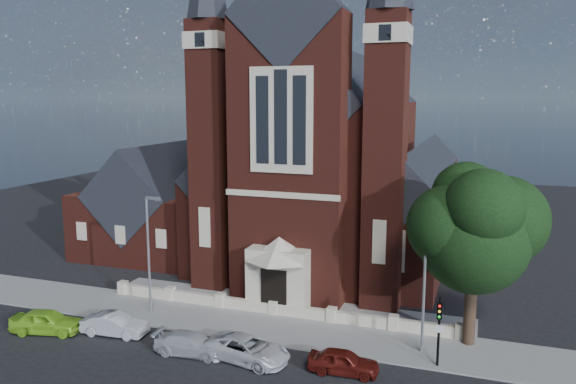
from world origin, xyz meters
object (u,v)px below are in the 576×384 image
at_px(church, 337,167).
at_px(street_tree, 476,232).
at_px(car_lime_van, 47,321).
at_px(car_silver_a, 115,325).
at_px(street_lamp_left, 149,248).
at_px(car_silver_b, 191,344).
at_px(traffic_signal, 439,323).
at_px(parish_hall, 159,210).
at_px(car_dark_red, 343,362).
at_px(street_lamp_right, 426,276).
at_px(car_white_suv, 247,349).

bearing_deg(church, street_tree, -53.83).
xyz_separation_m(car_lime_van, car_silver_a, (4.19, 1.12, -0.07)).
bearing_deg(street_tree, street_lamp_left, -175.24).
height_order(street_lamp_left, car_silver_b, street_lamp_left).
bearing_deg(traffic_signal, car_lime_van, -171.97).
height_order(parish_hall, car_dark_red, parish_hall).
bearing_deg(car_silver_a, car_dark_red, -95.62).
xyz_separation_m(street_lamp_left, car_silver_a, (-0.24, -3.74, -3.92)).
bearing_deg(car_dark_red, parish_hall, 48.30).
distance_m(parish_hall, car_silver_b, 23.22).
xyz_separation_m(church, car_dark_red, (6.33, -22.76, -7.54)).
relative_size(parish_hall, street_lamp_left, 1.51).
distance_m(car_lime_van, car_silver_b, 9.94).
xyz_separation_m(traffic_signal, car_silver_b, (-13.41, -2.94, -1.96)).
distance_m(street_lamp_right, car_dark_red, 6.66).
distance_m(street_tree, car_silver_a, 22.35).
xyz_separation_m(street_lamp_right, car_lime_van, (-22.43, -4.87, -3.85)).
xyz_separation_m(street_tree, street_lamp_left, (-20.51, -1.71, -2.36)).
xyz_separation_m(parish_hall, street_lamp_left, (8.09, -14.00, 0.59)).
xyz_separation_m(street_lamp_right, car_silver_b, (-12.50, -4.52, -3.97)).
height_order(street_lamp_left, street_lamp_right, same).
distance_m(street_lamp_left, car_silver_b, 8.15).
xyz_separation_m(church, street_tree, (12.60, -17.23, -1.23)).
bearing_deg(car_white_suv, car_silver_b, 106.42).
height_order(car_white_suv, car_dark_red, car_white_suv).
bearing_deg(parish_hall, street_lamp_left, -59.98).
bearing_deg(car_lime_van, car_silver_b, -101.43).
distance_m(church, traffic_signal, 23.94).
bearing_deg(traffic_signal, car_dark_red, -154.38).
relative_size(street_tree, car_lime_van, 2.44).
distance_m(street_tree, car_dark_red, 10.47).
relative_size(parish_hall, traffic_signal, 3.05).
distance_m(street_lamp_right, car_lime_van, 23.28).
bearing_deg(car_dark_red, car_lime_van, 90.10).
xyz_separation_m(car_lime_van, car_silver_b, (9.93, 0.35, -0.12)).
bearing_deg(street_tree, car_silver_b, -157.47).
relative_size(church, parish_hall, 2.86).
bearing_deg(parish_hall, car_dark_red, -38.58).
distance_m(street_lamp_left, car_lime_van, 7.63).
relative_size(street_lamp_left, car_dark_red, 2.13).
bearing_deg(parish_hall, car_silver_b, -53.73).
bearing_deg(car_lime_van, church, -40.85).
distance_m(car_silver_a, car_dark_red, 14.48).
xyz_separation_m(church, car_silver_b, (-2.41, -23.46, -7.56)).
distance_m(street_tree, street_lamp_right, 3.84).
bearing_deg(car_white_suv, street_lamp_right, -54.54).
bearing_deg(traffic_signal, street_tree, 64.05).
distance_m(church, car_dark_red, 24.79).
distance_m(parish_hall, car_white_suv, 25.08).
relative_size(church, car_silver_b, 8.08).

